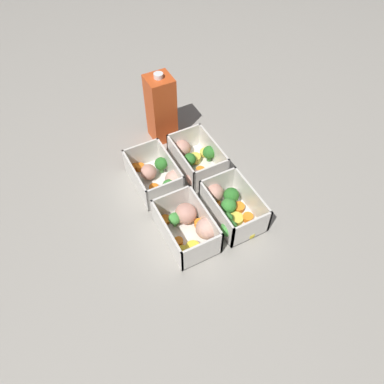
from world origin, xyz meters
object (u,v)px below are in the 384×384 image
(container_near_left, at_px, (158,175))
(container_far_left, at_px, (196,160))
(juice_carton, at_px, (161,109))
(container_near_right, at_px, (190,226))
(container_far_right, at_px, (230,208))

(container_near_left, relative_size, container_far_left, 0.99)
(container_far_left, bearing_deg, juice_carton, -170.96)
(container_far_left, bearing_deg, container_near_right, -31.44)
(container_near_left, bearing_deg, container_far_left, 91.72)
(container_near_left, xyz_separation_m, container_near_right, (0.17, 0.00, 0.00))
(container_near_right, distance_m, juice_carton, 0.35)
(container_near_left, distance_m, container_far_left, 0.11)
(container_near_left, height_order, container_far_left, same)
(container_near_left, xyz_separation_m, container_far_right, (0.17, 0.11, -0.00))
(container_far_left, bearing_deg, container_far_right, -0.73)
(container_near_right, distance_m, container_far_left, 0.21)
(container_far_right, bearing_deg, container_far_left, 179.27)
(container_near_left, height_order, juice_carton, juice_carton)
(container_near_left, height_order, container_near_right, same)
(juice_carton, bearing_deg, container_near_right, -14.21)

